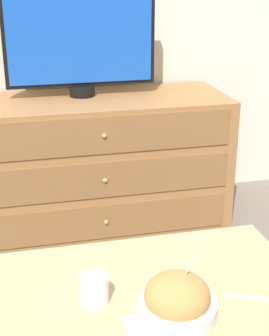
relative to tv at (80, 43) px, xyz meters
name	(u,v)px	position (x,y,z in m)	size (l,w,h in m)	color
ground_plane	(68,199)	(-0.08, 0.23, -0.99)	(12.00, 12.00, 0.00)	#70665B
dresser	(96,161)	(0.05, -0.07, -0.63)	(1.42, 0.57, 0.71)	#9E6B3D
tv	(80,43)	(0.00, 0.00, 0.00)	(0.79, 0.13, 0.53)	black
coffee_table	(141,304)	(-0.02, -1.41, -0.61)	(1.04, 0.64, 0.43)	tan
takeout_bowl	(177,300)	(0.05, -1.55, -0.50)	(0.23, 0.23, 0.19)	silver
drink_cup	(94,291)	(-0.17, -1.44, -0.52)	(0.09, 0.09, 0.09)	#9E6638
napkin	(154,330)	(-0.03, -1.60, -0.55)	(0.15, 0.15, 0.00)	white
knife	(254,298)	(0.30, -1.53, -0.55)	(0.17, 0.08, 0.01)	white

